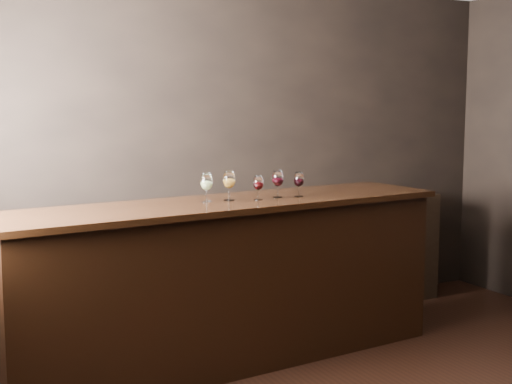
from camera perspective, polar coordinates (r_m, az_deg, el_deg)
name	(u,v)px	position (r m, az deg, el deg)	size (l,w,h in m)	color
room_shell	(364,105)	(4.06, 8.65, 6.90)	(5.02, 4.52, 2.81)	black
bar_counter	(226,285)	(5.02, -2.39, -7.47)	(3.16, 0.68, 1.11)	black
bar_top	(226,204)	(4.90, -2.42, -0.98)	(3.26, 0.76, 0.04)	black
back_bar_shelf	(301,257)	(6.21, 3.61, -5.19)	(2.73, 0.40, 0.98)	black
glass_white	(207,183)	(4.85, -3.97, 0.76)	(0.08, 0.08, 0.20)	white
glass_amber	(229,180)	(4.93, -2.16, 0.94)	(0.09, 0.09, 0.21)	white
glass_red_a	(258,183)	(4.95, 0.19, 0.70)	(0.07, 0.07, 0.17)	white
glass_red_b	(278,179)	(5.08, 1.75, 1.05)	(0.08, 0.08, 0.20)	white
glass_red_c	(299,180)	(5.13, 3.45, 0.98)	(0.08, 0.08, 0.18)	white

